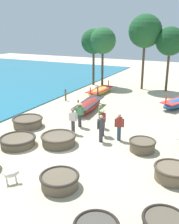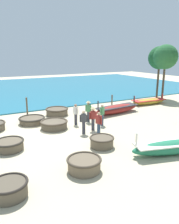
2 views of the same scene
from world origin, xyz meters
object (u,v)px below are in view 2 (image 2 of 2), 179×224
Objects in this scene: long_boat_ochre_hull at (117,109)px; fisherman_hauling at (99,123)px; coracle_beside_post at (57,111)px; long_boat_blue_hull at (149,101)px; coracle_tilted at (84,164)px; fisherman_by_coracle at (76,114)px; fisherman_standing_right at (93,117)px; fisherman_standing_left at (102,114)px; tree_rightmost at (160,58)px; mooring_post_inland at (27,106)px; coracle_front_left at (9,188)px; coracle_weathered at (32,120)px; long_boat_red_hull at (177,146)px; fisherman_crouching at (84,121)px; coracle_upturned at (9,145)px; coracle_nearest at (54,124)px; tree_tall_back at (165,57)px; coracle_center at (102,141)px; mooring_post_shoreline at (112,100)px; fisherman_with_hat at (88,110)px.

fisherman_hauling is (4.05, -4.31, 0.45)m from long_boat_ochre_hull.
coracle_beside_post is 9.98m from long_boat_blue_hull.
coracle_tilted is 1.01× the size of fisherman_by_coracle.
fisherman_standing_right reaches higher than fisherman_by_coracle.
fisherman_by_coracle is at bearing -163.38° from fisherman_standing_right.
tree_rightmost reaches higher than fisherman_standing_left.
mooring_post_inland is (-10.89, 0.02, 0.42)m from coracle_tilted.
coracle_front_left is (0.31, -3.26, -0.01)m from coracle_tilted.
coracle_weathered is at bearing -123.29° from fisherman_standing_left.
coracle_beside_post is 0.99× the size of coracle_weathered.
mooring_post_inland is (-11.66, -5.12, 0.36)m from long_boat_red_hull.
fisherman_crouching is 0.94× the size of fisherman_standing_right.
coracle_upturned is 4.03m from coracle_nearest.
tree_tall_back is (-0.52, 13.08, 4.45)m from coracle_beside_post.
coracle_upturned is 0.31× the size of long_boat_red_hull.
fisherman_standing_right is 0.28× the size of tree_rightmost.
coracle_front_left is at bearing -67.79° from coracle_center.
coracle_weathered is 10.38m from long_boat_red_hull.
coracle_nearest is at bearing -143.56° from fisherman_hauling.
coracle_tilted is 1.01× the size of fisherman_hauling.
coracle_upturned is 0.82× the size of coracle_weathered.
fisherman_hauling is (2.81, 0.30, 0.00)m from fisherman_by_coracle.
long_boat_blue_hull reaches higher than coracle_tilted.
long_boat_ochre_hull reaches higher than coracle_beside_post.
coracle_upturned is at bearing -146.77° from coracle_tilted.
long_boat_ochre_hull is (-5.60, 5.04, 0.07)m from coracle_center.
tree_rightmost reaches higher than coracle_weathered.
mooring_post_shoreline is (-4.28, 6.15, -0.32)m from fisherman_by_coracle.
coracle_weathered is 1.26× the size of fisherman_crouching.
coracle_beside_post is at bearing -82.59° from tree_rightmost.
coracle_tilted is 5.49m from fisherman_standing_right.
long_boat_blue_hull is 2.75× the size of mooring_post_inland.
long_boat_red_hull is at bearing -13.53° from long_boat_ochre_hull.
fisherman_with_hat is 1.00× the size of fisherman_standing_right.
coracle_upturned is at bearing -68.35° from tree_rightmost.
long_boat_red_hull is at bearing 58.64° from coracle_upturned.
fisherman_with_hat is at bearing 111.52° from coracle_upturned.
fisherman_hauling is (2.98, -0.85, -0.12)m from fisherman_with_hat.
fisherman_with_hat reaches higher than coracle_beside_post.
mooring_post_shoreline is (-5.98, 5.65, -0.45)m from fisherman_standing_right.
fisherman_hauling is at bearing 84.51° from coracle_upturned.
mooring_post_shoreline is (-3.04, 1.54, 0.12)m from long_boat_ochre_hull.
long_boat_ochre_hull is (-1.31, 6.33, 0.07)m from coracle_nearest.
fisherman_standing_left is at bearing -66.79° from tree_tall_back.
mooring_post_inland is at bearing -167.08° from coracle_center.
long_boat_red_hull is at bearing -41.45° from tree_rightmost.
tree_rightmost is at bearing 91.10° from mooring_post_inland.
coracle_upturned is 6.75m from fisherman_with_hat.
coracle_nearest is (-2.22, 3.37, 0.01)m from coracle_upturned.
coracle_tilted is 4.71m from coracle_upturned.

